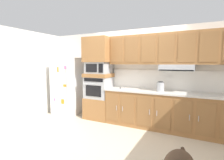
% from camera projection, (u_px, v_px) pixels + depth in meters
% --- Properties ---
extents(ground_plane, '(9.60, 9.60, 0.00)m').
position_uv_depth(ground_plane, '(119.00, 133.00, 3.90)').
color(ground_plane, beige).
extents(back_kitchen_wall, '(6.20, 0.12, 2.50)m').
position_uv_depth(back_kitchen_wall, '(136.00, 76.00, 4.76)').
color(back_kitchen_wall, silver).
rests_on(back_kitchen_wall, ground).
extents(side_panel_left, '(0.12, 7.10, 2.50)m').
position_uv_depth(side_panel_left, '(33.00, 75.00, 5.04)').
color(side_panel_left, silver).
rests_on(side_panel_left, ground).
extents(refrigerator, '(0.76, 0.73, 1.76)m').
position_uv_depth(refrigerator, '(67.00, 86.00, 5.36)').
color(refrigerator, white).
rests_on(refrigerator, ground).
extents(oven_base_cabinet, '(0.74, 0.62, 0.60)m').
position_uv_depth(oven_base_cabinet, '(99.00, 108.00, 4.98)').
color(oven_base_cabinet, '#996638').
rests_on(oven_base_cabinet, ground).
extents(built_in_oven, '(0.70, 0.62, 0.60)m').
position_uv_depth(built_in_oven, '(99.00, 87.00, 4.92)').
color(built_in_oven, '#A8AAAF').
rests_on(built_in_oven, oven_base_cabinet).
extents(appliance_mid_shelf, '(0.74, 0.62, 0.10)m').
position_uv_depth(appliance_mid_shelf, '(99.00, 75.00, 4.89)').
color(appliance_mid_shelf, '#996638').
rests_on(appliance_mid_shelf, built_in_oven).
extents(microwave, '(0.64, 0.54, 0.32)m').
position_uv_depth(microwave, '(99.00, 68.00, 4.86)').
color(microwave, '#A8AAAF').
rests_on(microwave, appliance_mid_shelf).
extents(appliance_upper_cabinet, '(0.74, 0.62, 0.68)m').
position_uv_depth(appliance_upper_cabinet, '(99.00, 50.00, 4.82)').
color(appliance_upper_cabinet, '#996638').
rests_on(appliance_upper_cabinet, microwave).
extents(lower_cabinet_run, '(2.97, 0.63, 0.88)m').
position_uv_depth(lower_cabinet_run, '(165.00, 111.00, 4.12)').
color(lower_cabinet_run, '#996638').
rests_on(lower_cabinet_run, ground).
extents(countertop_slab, '(3.01, 0.64, 0.04)m').
position_uv_depth(countertop_slab, '(166.00, 92.00, 4.08)').
color(countertop_slab, beige).
rests_on(countertop_slab, lower_cabinet_run).
extents(backsplash_panel, '(3.01, 0.02, 0.50)m').
position_uv_depth(backsplash_panel, '(168.00, 80.00, 4.31)').
color(backsplash_panel, white).
rests_on(backsplash_panel, countertop_slab).
extents(upper_cabinet_with_hood, '(2.97, 0.48, 0.88)m').
position_uv_depth(upper_cabinet_with_hood, '(168.00, 50.00, 4.08)').
color(upper_cabinet_with_hood, '#996638').
rests_on(upper_cabinet_with_hood, backsplash_panel).
extents(screwdriver, '(0.16, 0.16, 0.03)m').
position_uv_depth(screwdriver, '(121.00, 88.00, 4.59)').
color(screwdriver, black).
rests_on(screwdriver, countertop_slab).
extents(electric_kettle, '(0.17, 0.17, 0.24)m').
position_uv_depth(electric_kettle, '(160.00, 87.00, 4.07)').
color(electric_kettle, '#A8AAAF').
rests_on(electric_kettle, countertop_slab).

